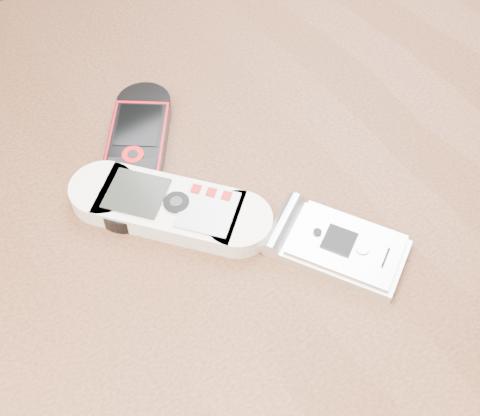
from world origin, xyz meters
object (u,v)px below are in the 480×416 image
at_px(nokia_white, 170,207).
at_px(motorola_razr, 342,247).
at_px(table, 236,279).
at_px(nokia_black_red, 136,152).

relative_size(nokia_white, motorola_razr, 1.55).
height_order(table, nokia_black_red, nokia_black_red).
relative_size(nokia_black_red, motorola_razr, 1.47).
xyz_separation_m(table, nokia_black_red, (-0.04, 0.11, 0.11)).
height_order(nokia_white, motorola_razr, nokia_white).
bearing_deg(motorola_razr, table, 92.60).
xyz_separation_m(nokia_black_red, motorola_razr, (0.09, -0.19, 0.00)).
relative_size(table, motorola_razr, 10.33).
distance_m(nokia_black_red, motorola_razr, 0.21).
distance_m(nokia_white, motorola_razr, 0.15).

